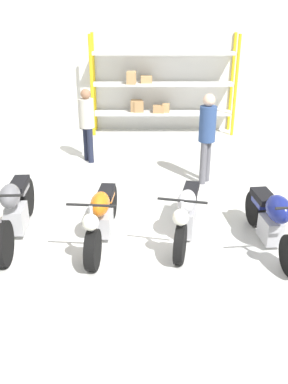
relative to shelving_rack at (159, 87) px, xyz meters
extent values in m
plane|color=silver|center=(-0.41, -6.00, -1.24)|extent=(30.00, 30.00, 0.00)
cube|color=silver|center=(-0.41, 0.37, 0.56)|extent=(30.00, 0.08, 3.60)
cylinder|color=yellow|center=(-1.76, -0.27, 0.05)|extent=(0.08, 0.08, 2.58)
cylinder|color=yellow|center=(1.97, -0.27, 0.05)|extent=(0.08, 0.08, 2.58)
cylinder|color=yellow|center=(-1.76, 0.28, 0.05)|extent=(0.08, 0.08, 2.58)
cylinder|color=yellow|center=(1.97, 0.28, 0.05)|extent=(0.08, 0.08, 2.58)
cube|color=silver|center=(0.10, 0.00, -0.70)|extent=(3.73, 0.55, 0.05)
cube|color=silver|center=(0.10, 0.00, 0.07)|extent=(3.73, 0.55, 0.05)
cube|color=silver|center=(0.10, 0.00, 0.85)|extent=(3.73, 0.55, 0.05)
cube|color=#A87F51|center=(-0.55, 0.01, -0.53)|extent=(0.26, 0.21, 0.30)
cube|color=#A87F51|center=(-0.62, 0.06, -0.52)|extent=(0.30, 0.26, 0.31)
cube|color=tan|center=(-0.35, 0.04, 0.19)|extent=(0.31, 0.27, 0.17)
cube|color=tan|center=(0.18, -0.01, -0.56)|extent=(0.21, 0.23, 0.23)
cube|color=tan|center=(-0.74, -0.14, 0.26)|extent=(0.25, 0.28, 0.32)
cube|color=#A87F51|center=(-0.02, -0.02, -0.59)|extent=(0.30, 0.32, 0.17)
cylinder|color=black|center=(-2.34, -6.47, -0.92)|extent=(0.18, 0.65, 0.64)
cylinder|color=black|center=(-2.40, -4.96, -0.92)|extent=(0.18, 0.65, 0.64)
cube|color=#ADADB2|center=(-2.37, -5.66, -0.95)|extent=(0.30, 0.47, 0.38)
ellipsoid|color=slate|center=(-2.36, -5.83, -0.50)|extent=(0.31, 0.47, 0.34)
cube|color=black|center=(-2.39, -5.29, -0.55)|extent=(0.27, 0.60, 0.10)
cube|color=slate|center=(-2.39, -5.22, -0.64)|extent=(0.22, 0.42, 0.12)
cylinder|color=black|center=(-1.10, -6.56, -0.96)|extent=(0.19, 0.58, 0.57)
cylinder|color=black|center=(-0.97, -5.07, -0.96)|extent=(0.19, 0.58, 0.57)
cube|color=#ADADB2|center=(-1.03, -5.77, -0.99)|extent=(0.29, 0.42, 0.34)
ellipsoid|color=orange|center=(-1.04, -5.93, -0.58)|extent=(0.32, 0.53, 0.32)
cube|color=black|center=(-1.00, -5.41, -0.63)|extent=(0.27, 0.51, 0.10)
cube|color=orange|center=(-0.99, -5.33, -0.72)|extent=(0.22, 0.36, 0.12)
cylinder|color=#ADADB2|center=(-1.10, -6.54, -0.64)|extent=(0.05, 0.05, 0.64)
sphere|color=silver|center=(-1.10, -6.61, -0.51)|extent=(0.22, 0.22, 0.22)
cylinder|color=black|center=(-1.09, -6.51, -0.32)|extent=(0.65, 0.09, 0.04)
cylinder|color=black|center=(0.09, -6.41, -0.96)|extent=(0.24, 0.58, 0.56)
cylinder|color=black|center=(0.40, -5.04, -0.96)|extent=(0.24, 0.58, 0.56)
cube|color=#ADADB2|center=(0.25, -5.68, -0.99)|extent=(0.32, 0.53, 0.41)
ellipsoid|color=#B7B7BF|center=(0.22, -5.84, -0.58)|extent=(0.37, 0.54, 0.32)
cube|color=black|center=(0.33, -5.33, -0.63)|extent=(0.33, 0.56, 0.10)
cube|color=#B7B7BF|center=(0.34, -5.28, -0.72)|extent=(0.27, 0.40, 0.12)
cylinder|color=#ADADB2|center=(0.09, -6.39, -0.64)|extent=(0.06, 0.06, 0.64)
sphere|color=silver|center=(0.08, -6.46, -0.52)|extent=(0.22, 0.22, 0.22)
cylinder|color=black|center=(0.10, -6.36, -0.32)|extent=(0.66, 0.18, 0.04)
cylinder|color=black|center=(1.38, -5.31, -0.96)|extent=(0.20, 0.57, 0.56)
cube|color=#ADADB2|center=(1.46, -5.96, -0.99)|extent=(0.30, 0.45, 0.35)
ellipsoid|color=navy|center=(1.48, -6.12, -0.57)|extent=(0.38, 0.57, 0.38)
cube|color=black|center=(1.42, -5.58, -0.62)|extent=(0.32, 0.55, 0.10)
cube|color=navy|center=(1.41, -5.55, -0.71)|extent=(0.27, 0.39, 0.12)
cylinder|color=#595960|center=(0.85, -3.47, -0.81)|extent=(0.13, 0.13, 0.86)
cylinder|color=#595960|center=(0.75, -3.62, -0.81)|extent=(0.13, 0.13, 0.86)
cylinder|color=navy|center=(0.80, -3.55, -0.05)|extent=(0.44, 0.44, 0.68)
sphere|color=beige|center=(0.80, -3.55, 0.41)|extent=(0.23, 0.23, 0.23)
cylinder|color=#1E2338|center=(-1.71, -2.25, -0.85)|extent=(0.13, 0.13, 0.79)
cylinder|color=#1E2338|center=(-1.60, -2.40, -0.85)|extent=(0.13, 0.13, 0.79)
cylinder|color=beige|center=(-1.66, -2.32, -0.14)|extent=(0.45, 0.45, 0.62)
sphere|color=#9E7051|center=(-1.66, -2.32, 0.28)|extent=(0.21, 0.21, 0.21)
camera|label=1|loc=(-0.41, -11.47, 2.11)|focal=40.00mm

